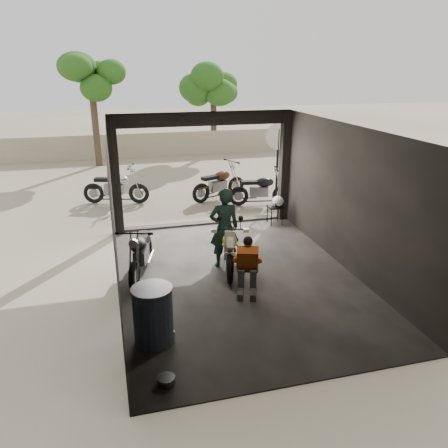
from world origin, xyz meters
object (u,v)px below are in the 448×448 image
main_bike (230,245)px  left_bike (140,250)px  sign_post (278,148)px  outside_bike_c (261,187)px  oil_drum (153,316)px  stool (275,209)px  rider (224,228)px  outside_bike_b (219,181)px  outside_bike_a (116,185)px  helmet (278,201)px  mechanic (247,268)px

main_bike → left_bike: main_bike is taller
main_bike → sign_post: size_ratio=0.68×
left_bike → outside_bike_c: outside_bike_c is taller
oil_drum → outside_bike_c: bearing=58.2°
stool → sign_post: bearing=67.9°
main_bike → rider: (-0.07, 0.19, 0.33)m
left_bike → outside_bike_b: (3.05, 5.19, 0.04)m
rider → sign_post: 5.43m
outside_bike_a → rider: (2.25, -5.62, 0.29)m
rider → outside_bike_b: bearing=-102.4°
rider → sign_post: sign_post is taller
rider → helmet: (2.19, 2.30, -0.22)m
mechanic → oil_drum: mechanic is taller
helmet → outside_bike_a: bearing=136.7°
stool → outside_bike_b: bearing=108.2°
left_bike → mechanic: (1.99, -1.39, -0.03)m
left_bike → oil_drum: 2.61m
outside_bike_a → outside_bike_c: bearing=-91.3°
stool → helmet: bearing=-43.5°
outside_bike_a → oil_drum: size_ratio=1.89×
outside_bike_a → rider: size_ratio=1.02×
rider → outside_bike_a: bearing=-67.9°
main_bike → helmet: (2.11, 2.48, 0.11)m
outside_bike_c → stool: size_ratio=3.29×
left_bike → main_bike: bearing=9.3°
outside_bike_b → left_bike: bearing=126.4°
left_bike → outside_bike_a: size_ratio=0.93×
mechanic → oil_drum: bearing=-129.8°
rider → sign_post: (2.98, 4.45, 0.89)m
helmet → outside_bike_b: bearing=102.5°
left_bike → outside_bike_a: (-0.38, 5.58, 0.05)m
oil_drum → main_bike: bearing=50.8°
outside_bike_c → mechanic: 5.99m
left_bike → oil_drum: bearing=-74.1°
left_bike → helmet: left_bike is taller
main_bike → outside_bike_a: 6.25m
rider → helmet: 3.18m
sign_post → left_bike: bearing=-138.1°
main_bike → outside_bike_a: size_ratio=0.94×
mechanic → oil_drum: size_ratio=1.11×
outside_bike_c → stool: bearing=-177.1°
main_bike → rider: size_ratio=0.96×
main_bike → mechanic: bearing=-73.1°
outside_bike_b → stool: size_ratio=3.43×
outside_bike_a → sign_post: (5.23, -1.17, 1.17)m
stool → sign_post: (0.85, 2.10, 1.34)m
outside_bike_b → outside_bike_c: (1.15, -1.01, -0.03)m
left_bike → stool: size_ratio=3.20×
outside_bike_c → sign_post: sign_post is taller
outside_bike_a → outside_bike_b: (3.43, -0.39, -0.00)m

